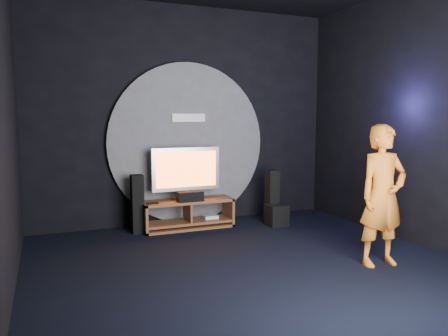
# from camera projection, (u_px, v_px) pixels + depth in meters

# --- Properties ---
(floor) EXTENTS (5.00, 5.00, 0.00)m
(floor) POSITION_uv_depth(u_px,v_px,m) (253.00, 269.00, 5.01)
(floor) COLOR black
(floor) RESTS_ON ground
(back_wall) EXTENTS (5.00, 0.04, 3.50)m
(back_wall) POSITION_uv_depth(u_px,v_px,m) (187.00, 116.00, 7.10)
(back_wall) COLOR black
(back_wall) RESTS_ON ground
(front_wall) EXTENTS (5.00, 0.04, 3.50)m
(front_wall) POSITION_uv_depth(u_px,v_px,m) (447.00, 115.00, 2.51)
(front_wall) COLOR black
(front_wall) RESTS_ON ground
(left_wall) EXTENTS (0.04, 5.00, 3.50)m
(left_wall) POSITION_uv_depth(u_px,v_px,m) (2.00, 116.00, 3.87)
(left_wall) COLOR black
(left_wall) RESTS_ON ground
(right_wall) EXTENTS (0.04, 5.00, 3.50)m
(right_wall) POSITION_uv_depth(u_px,v_px,m) (425.00, 116.00, 5.75)
(right_wall) COLOR black
(right_wall) RESTS_ON ground
(wall_disc_panel) EXTENTS (2.60, 0.11, 2.60)m
(wall_disc_panel) POSITION_uv_depth(u_px,v_px,m) (188.00, 144.00, 7.11)
(wall_disc_panel) COLOR #515156
(wall_disc_panel) RESTS_ON ground
(media_console) EXTENTS (1.42, 0.45, 0.45)m
(media_console) POSITION_uv_depth(u_px,v_px,m) (188.00, 216.00, 6.82)
(media_console) COLOR brown
(media_console) RESTS_ON ground
(tv) EXTENTS (1.09, 0.22, 0.81)m
(tv) POSITION_uv_depth(u_px,v_px,m) (186.00, 171.00, 6.80)
(tv) COLOR silver
(tv) RESTS_ON media_console
(center_speaker) EXTENTS (0.40, 0.15, 0.15)m
(center_speaker) POSITION_uv_depth(u_px,v_px,m) (190.00, 197.00, 6.66)
(center_speaker) COLOR black
(center_speaker) RESTS_ON media_console
(remote) EXTENTS (0.18, 0.05, 0.02)m
(remote) POSITION_uv_depth(u_px,v_px,m) (153.00, 203.00, 6.46)
(remote) COLOR black
(remote) RESTS_ON media_console
(tower_speaker_left) EXTENTS (0.18, 0.20, 0.88)m
(tower_speaker_left) POSITION_uv_depth(u_px,v_px,m) (137.00, 204.00, 6.51)
(tower_speaker_left) COLOR black
(tower_speaker_left) RESTS_ON ground
(tower_speaker_right) EXTENTS (0.18, 0.20, 0.88)m
(tower_speaker_right) POSITION_uv_depth(u_px,v_px,m) (272.00, 197.00, 7.10)
(tower_speaker_right) COLOR black
(tower_speaker_right) RESTS_ON ground
(subwoofer) EXTENTS (0.31, 0.31, 0.34)m
(subwoofer) POSITION_uv_depth(u_px,v_px,m) (276.00, 215.00, 6.99)
(subwoofer) COLOR black
(subwoofer) RESTS_ON ground
(player) EXTENTS (0.63, 0.43, 1.65)m
(player) POSITION_uv_depth(u_px,v_px,m) (383.00, 196.00, 5.07)
(player) COLOR orange
(player) RESTS_ON ground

